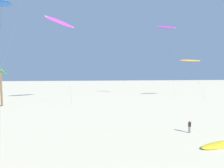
{
  "coord_description": "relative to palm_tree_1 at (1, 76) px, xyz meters",
  "views": [
    {
      "loc": [
        -3.59,
        2.87,
        8.3
      ],
      "look_at": [
        -1.87,
        20.85,
        6.95
      ],
      "focal_mm": 29.27,
      "sensor_mm": 36.0,
      "label": 1
    }
  ],
  "objects": [
    {
      "name": "flying_kite_2",
      "position": [
        13.41,
        0.98,
        12.74
      ],
      "size": [
        6.47,
        5.5,
        21.01
      ],
      "color": "purple",
      "rests_on": "ground"
    },
    {
      "name": "flying_kite_1",
      "position": [
        42.48,
        8.78,
        13.96
      ],
      "size": [
        5.32,
        4.92,
        21.84
      ],
      "color": "purple",
      "rests_on": "ground"
    },
    {
      "name": "grounded_kite_2",
      "position": [
        35.27,
        -25.69,
        -6.76
      ],
      "size": [
        5.93,
        3.05,
        0.31
      ],
      "color": "yellow",
      "rests_on": "ground"
    },
    {
      "name": "person_foreground_walker",
      "position": [
        33.96,
        -21.35,
        -5.98
      ],
      "size": [
        0.51,
        0.22,
        1.7
      ],
      "color": "slate",
      "rests_on": "ground"
    },
    {
      "name": "flying_kite_4",
      "position": [
        50.4,
        9.25,
        4.38
      ],
      "size": [
        7.03,
        7.15,
        11.72
      ],
      "color": "orange",
      "rests_on": "ground"
    },
    {
      "name": "flying_kite_3",
      "position": [
        8.11,
        -15.56,
        11.01
      ],
      "size": [
        6.07,
        10.97,
        19.35
      ],
      "color": "blue",
      "rests_on": "ground"
    },
    {
      "name": "palm_tree_1",
      "position": [
        0.0,
        0.0,
        0.0
      ],
      "size": [
        3.9,
        4.37,
        8.71
      ],
      "color": "brown",
      "rests_on": "ground"
    }
  ]
}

